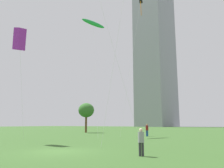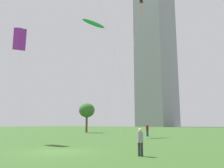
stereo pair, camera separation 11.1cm
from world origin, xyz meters
The scene contains 8 objects.
ground centered at (0.00, 0.00, 0.00)m, with size 280.00×280.00×0.00m, color #335623.
person_standing_1 centered at (5.64, 0.87, 0.92)m, with size 0.35×0.35×1.60m.
person_standing_2 centered at (-2.38, 21.08, 1.06)m, with size 0.41×0.41×1.84m.
kite_flying_0 centered at (-4.61, 24.94, 24.34)m, with size 1.20×6.94×25.28m.
kite_flying_1 centered at (-10.64, 18.41, 18.82)m, with size 6.99×8.73×19.44m.
kite_flying_2 centered at (-9.71, 3.47, 10.96)m, with size 3.51×4.20×12.29m.
park_tree_0 centered at (-19.41, 28.34, 4.71)m, with size 3.40×3.40×6.31m.
distant_highrise_0 centered at (-43.92, 138.87, 53.16)m, with size 20.84×24.45×106.32m, color gray.
Camera 1 is at (11.33, -11.88, 1.85)m, focal length 37.08 mm.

